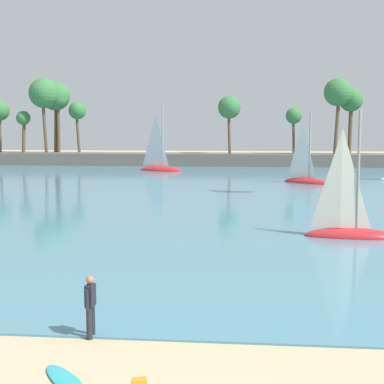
# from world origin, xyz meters

# --- Properties ---
(sea) EXTENTS (220.00, 109.87, 0.06)m
(sea) POSITION_xyz_m (0.00, 61.30, 0.03)
(sea) COLOR teal
(sea) RESTS_ON ground
(palm_headland) EXTENTS (97.39, 6.61, 12.74)m
(palm_headland) POSITION_xyz_m (-3.77, 76.29, 3.87)
(palm_headland) COLOR #605B54
(palm_headland) RESTS_ON ground
(person_at_waterline) EXTENTS (0.23, 0.55, 1.67)m
(person_at_waterline) POSITION_xyz_m (-2.41, 6.44, 0.89)
(person_at_waterline) COLOR #23232D
(person_at_waterline) RESTS_ON ground
(surfboard) EXTENTS (1.72, 1.96, 0.08)m
(surfboard) POSITION_xyz_m (-2.19, 3.70, 0.04)
(surfboard) COLOR #2DA8B2
(surfboard) RESTS_ON ground
(sailboat_near_shore) EXTENTS (4.75, 1.77, 6.74)m
(sailboat_near_shore) POSITION_xyz_m (6.67, 21.36, 0.67)
(sailboat_near_shore) COLOR red
(sailboat_near_shore) RESTS_ON sea
(sailboat_mid_bay) EXTENTS (5.03, 4.37, 7.48)m
(sailboat_mid_bay) POSITION_xyz_m (7.15, 50.25, 0.73)
(sailboat_mid_bay) COLOR red
(sailboat_mid_bay) RESTS_ON sea
(sailboat_far_left) EXTENTS (6.40, 4.25, 8.97)m
(sailboat_far_left) POSITION_xyz_m (-9.73, 65.04, 0.87)
(sailboat_far_left) COLOR red
(sailboat_far_left) RESTS_ON sea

